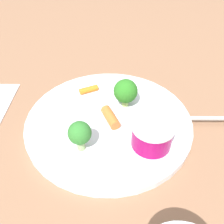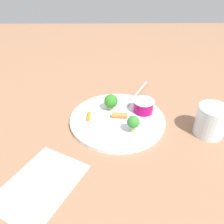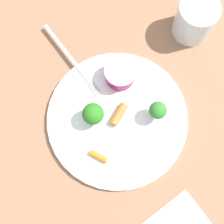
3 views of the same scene
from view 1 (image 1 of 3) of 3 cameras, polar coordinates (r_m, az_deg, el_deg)
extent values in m
plane|color=#8E6448|center=(0.42, -0.77, -2.74)|extent=(2.40, 2.40, 0.00)
cylinder|color=white|center=(0.41, -0.78, -2.14)|extent=(0.27, 0.27, 0.01)
cylinder|color=#91054B|center=(0.36, 9.24, -5.46)|extent=(0.06, 0.06, 0.04)
cylinder|color=silver|center=(0.35, 9.58, -3.32)|extent=(0.06, 0.06, 0.00)
cylinder|color=#93B973|center=(0.36, -7.20, -7.31)|extent=(0.01, 0.01, 0.02)
sphere|color=#32792F|center=(0.34, -7.52, -4.83)|extent=(0.03, 0.03, 0.03)
cylinder|color=#96B45D|center=(0.43, 3.06, 2.42)|extent=(0.01, 0.01, 0.02)
sphere|color=#2B7721|center=(0.42, 3.17, 4.87)|extent=(0.04, 0.04, 0.04)
cylinder|color=orange|center=(0.40, -0.94, -1.43)|extent=(0.02, 0.05, 0.02)
cylinder|color=orange|center=(0.46, -5.11, 5.30)|extent=(0.04, 0.01, 0.01)
cube|color=#B6B8B1|center=(0.44, 21.94, -1.36)|extent=(0.14, 0.08, 0.00)
cube|color=#B6B8B1|center=(0.41, 9.80, -1.88)|extent=(0.03, 0.01, 0.00)
cube|color=#B6B8B1|center=(0.41, 9.74, -1.56)|extent=(0.03, 0.01, 0.00)
cube|color=#B6B8B1|center=(0.41, 9.69, -1.24)|extent=(0.03, 0.01, 0.00)
cube|color=#B6B8B1|center=(0.42, 9.63, -0.92)|extent=(0.03, 0.01, 0.00)
camera|label=2|loc=(0.49, -90.47, 15.07)|focal=35.28mm
camera|label=3|loc=(0.51, -50.82, 74.57)|focal=49.73mm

